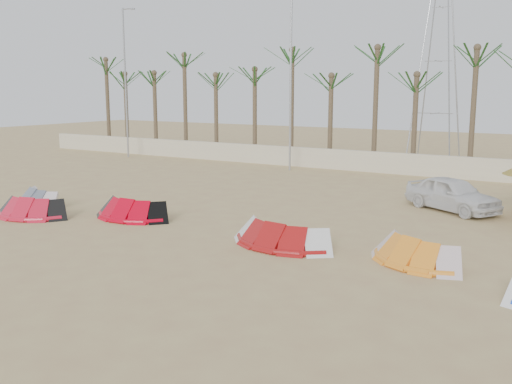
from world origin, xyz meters
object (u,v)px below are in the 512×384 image
Objects in this scene: kite_orange at (417,249)px; kite_red_left at (36,206)px; kite_red_right at (285,232)px; kite_red_mid at (136,207)px; car at (452,194)px; kite_grey at (41,197)px.

kite_red_left is at bearing -173.23° from kite_orange.
kite_red_mid is at bearing 176.33° from kite_red_right.
kite_red_right is at bearing -172.61° from car.
kite_red_right is 9.13m from car.
kite_orange is 0.82× the size of car.
kite_red_left is (1.59, -1.49, 0.00)m from kite_grey.
kite_grey is at bearing -179.94° from kite_red_right.
kite_red_mid is 0.90× the size of kite_red_right.
car is at bearing 37.03° from kite_red_mid.
kite_red_right is (10.70, 1.50, 0.00)m from kite_red_left.
car reaches higher than kite_red_left.
kite_orange is (16.60, 0.30, 0.00)m from kite_grey.
car is at bearing 67.43° from kite_red_right.
kite_grey is 0.91× the size of kite_red_mid.
kite_orange is (11.38, -0.17, -0.00)m from kite_red_mid.
kite_red_mid is (5.22, 0.47, 0.00)m from kite_grey.
kite_grey is 17.91m from car.
kite_red_mid is at bearing 179.15° from kite_orange.
car is (3.50, 8.43, 0.31)m from kite_red_right.
kite_grey is 0.73× the size of car.
kite_red_left and kite_orange have the same top height.
kite_orange is at bearing 3.77° from kite_red_right.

